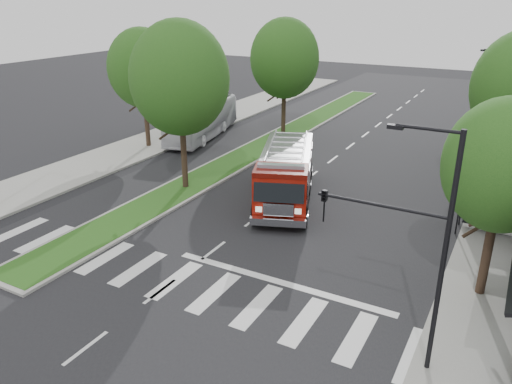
% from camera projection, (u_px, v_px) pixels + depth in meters
% --- Properties ---
extents(ground, '(140.00, 140.00, 0.00)m').
position_uv_depth(ground, '(213.00, 251.00, 23.66)').
color(ground, black).
rests_on(ground, ground).
extents(sidewalk_left, '(5.00, 80.00, 0.15)m').
position_uv_depth(sidewalk_left, '(127.00, 152.00, 38.26)').
color(sidewalk_left, gray).
rests_on(sidewalk_left, ground).
extents(median, '(3.00, 50.00, 0.15)m').
position_uv_depth(median, '(272.00, 141.00, 40.99)').
color(median, gray).
rests_on(median, ground).
extents(bus_shelter, '(3.20, 1.60, 2.61)m').
position_uv_depth(bus_shelter, '(493.00, 197.00, 24.56)').
color(bus_shelter, black).
rests_on(bus_shelter, ground).
extents(tree_right_near, '(4.40, 4.40, 8.05)m').
position_uv_depth(tree_right_near, '(504.00, 166.00, 18.13)').
color(tree_right_near, black).
rests_on(tree_right_near, ground).
extents(tree_median_near, '(5.80, 5.80, 10.16)m').
position_uv_depth(tree_median_near, '(180.00, 78.00, 28.72)').
color(tree_median_near, black).
rests_on(tree_median_near, ground).
extents(tree_median_far, '(5.60, 5.60, 9.72)m').
position_uv_depth(tree_median_far, '(285.00, 59.00, 40.25)').
color(tree_median_far, black).
rests_on(tree_median_far, ground).
extents(tree_left_mid, '(5.20, 5.20, 9.16)m').
position_uv_depth(tree_left_mid, '(142.00, 68.00, 37.42)').
color(tree_left_mid, black).
rests_on(tree_left_mid, ground).
extents(streetlight_right_near, '(4.08, 0.22, 8.00)m').
position_uv_depth(streetlight_right_near, '(415.00, 235.00, 14.80)').
color(streetlight_right_near, black).
rests_on(streetlight_right_near, ground).
extents(streetlight_right_far, '(2.11, 0.20, 8.00)m').
position_uv_depth(streetlight_right_far, '(502.00, 103.00, 33.70)').
color(streetlight_right_far, black).
rests_on(streetlight_right_far, ground).
extents(fire_engine, '(6.00, 9.85, 3.28)m').
position_uv_depth(fire_engine, '(286.00, 174.00, 29.01)').
color(fire_engine, '#540A04').
rests_on(fire_engine, ground).
extents(city_bus, '(4.79, 11.06, 3.00)m').
position_uv_depth(city_bus, '(202.00, 119.00, 42.09)').
color(city_bus, silver).
rests_on(city_bus, ground).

